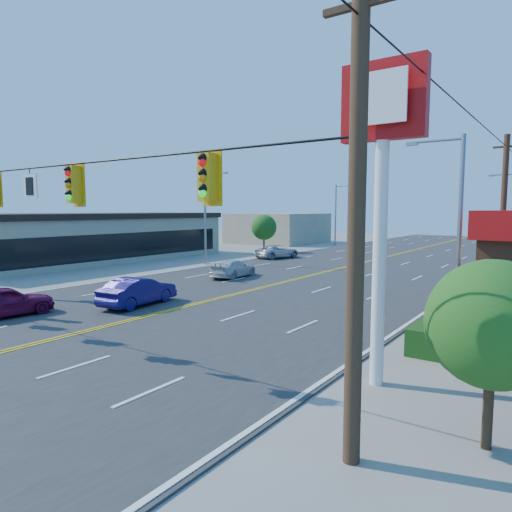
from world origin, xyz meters
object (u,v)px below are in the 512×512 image
Objects in this scene: car_silver at (278,252)px; car_white at (233,269)px; kfc_pylon at (382,158)px; car_magenta at (4,303)px; signal_span at (10,205)px; car_blue at (138,292)px.

car_white is at bearing 123.93° from car_silver.
kfc_pylon is 2.01× the size of car_white.
kfc_pylon is 17.00m from car_magenta.
car_magenta is at bearing 112.09° from car_silver.
kfc_pylon is at bearing 142.39° from car_silver.
kfc_pylon reaches higher than car_silver.
signal_span reaches higher than car_magenta.
car_magenta is 5.75m from car_blue.
car_white is at bearing -86.91° from car_magenta.
signal_span is at bearing 164.23° from car_magenta.
car_magenta is 0.95× the size of car_blue.
car_silver is (-8.22, 29.48, -4.25)m from signal_span.
car_blue is 1.00× the size of car_white.
car_silver is (-6.19, 22.49, -0.06)m from car_blue.
car_blue is (2.87, 4.99, 0.01)m from car_magenta.
car_white is at bearing -85.86° from car_blue.
kfc_pylon is at bearing 19.78° from signal_span.
signal_span is 5.75× the size of car_white.
kfc_pylon is 2.01× the size of car_blue.
car_magenta reaches higher than car_white.
car_silver is (-19.34, 25.48, -5.41)m from kfc_pylon.
car_blue is 23.33m from car_silver.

